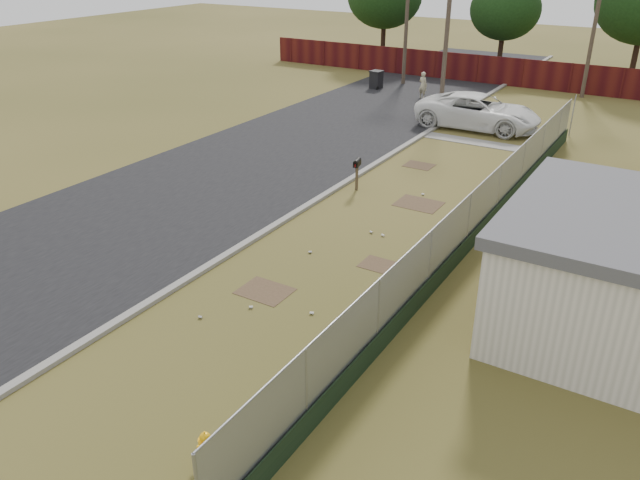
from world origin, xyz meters
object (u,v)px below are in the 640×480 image
Objects in this scene: fire_hydrant at (206,449)px; pickup_truck at (478,111)px; trash_bin at (376,79)px; pedestrian at (423,85)px; mailbox at (357,166)px.

pickup_truck is (-3.19, 24.56, 0.51)m from fire_hydrant.
trash_bin is at bearing 54.68° from pickup_truck.
fire_hydrant is at bearing -68.67° from trash_bin.
pickup_truck is at bearing 152.91° from pedestrian.
pedestrian is (-8.18, 29.28, 0.45)m from fire_hydrant.
fire_hydrant is 30.41m from pedestrian.
fire_hydrant is 14.32m from mailbox.
fire_hydrant is 32.59m from trash_bin.
pedestrian is at bearing -16.29° from trash_bin.
fire_hydrant is 24.77m from pickup_truck.
pickup_truck is at bearing 97.40° from fire_hydrant.
trash_bin is at bearing 0.04° from pedestrian.
pedestrian is at bearing 45.05° from pickup_truck.
mailbox is at bearing 120.40° from pedestrian.
pickup_truck is at bearing -33.79° from trash_bin.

